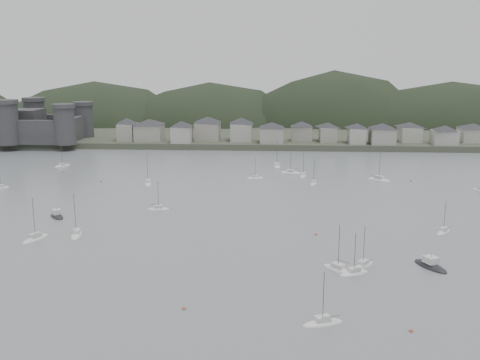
{
  "coord_description": "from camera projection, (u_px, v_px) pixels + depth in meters",
  "views": [
    {
      "loc": [
        10.15,
        -95.57,
        43.45
      ],
      "look_at": [
        0.0,
        75.0,
        6.0
      ],
      "focal_mm": 40.73,
      "sensor_mm": 36.0,
      "label": 1
    }
  ],
  "objects": [
    {
      "name": "motor_launch_far",
      "position": [
        57.0,
        216.0,
        154.81
      ],
      "size": [
        6.92,
        7.83,
        3.85
      ],
      "rotation": [
        0.0,
        0.0,
        3.8
      ],
      "color": "black",
      "rests_on": "ground"
    },
    {
      "name": "castle",
      "position": [
        22.0,
        125.0,
        283.02
      ],
      "size": [
        66.0,
        43.0,
        20.0
      ],
      "color": "#333336",
      "rests_on": "far_shore_land"
    },
    {
      "name": "mooring_buoys",
      "position": [
        224.0,
        217.0,
        154.77
      ],
      "size": [
        178.25,
        125.56,
        0.7
      ],
      "color": "#AE5B3A",
      "rests_on": "ground"
    },
    {
      "name": "waterfront_town",
      "position": [
        352.0,
        131.0,
        277.06
      ],
      "size": [
        451.48,
        28.46,
        12.92
      ],
      "color": "gray",
      "rests_on": "far_shore_land"
    },
    {
      "name": "forested_ridge",
      "position": [
        264.0,
        144.0,
        367.9
      ],
      "size": [
        851.55,
        103.94,
        102.57
      ],
      "color": "black",
      "rests_on": "ground"
    },
    {
      "name": "moored_fleet",
      "position": [
        206.0,
        205.0,
        166.95
      ],
      "size": [
        266.93,
        146.84,
        12.54
      ],
      "color": "silver",
      "rests_on": "ground"
    },
    {
      "name": "far_shore_land",
      "position": [
        258.0,
        121.0,
        390.41
      ],
      "size": [
        900.0,
        250.0,
        3.0
      ],
      "primitive_type": "cube",
      "color": "#383D2D",
      "rests_on": "ground"
    },
    {
      "name": "motor_launch_near",
      "position": [
        430.0,
        266.0,
        117.11
      ],
      "size": [
        7.17,
        9.42,
        4.13
      ],
      "rotation": [
        0.0,
        0.0,
        0.51
      ],
      "color": "black",
      "rests_on": "ground"
    },
    {
      "name": "ground",
      "position": [
        217.0,
        295.0,
        103.08
      ],
      "size": [
        900.0,
        900.0,
        0.0
      ],
      "primitive_type": "plane",
      "color": "slate",
      "rests_on": "ground"
    }
  ]
}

